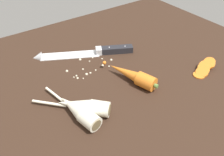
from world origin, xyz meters
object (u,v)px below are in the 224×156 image
object	(u,v)px
whole_carrot	(133,76)
parsnip_mid_left	(78,111)
carrot_slice_stack	(205,68)
chefs_knife	(82,53)
parsnip_front	(83,106)

from	to	relation	value
whole_carrot	parsnip_mid_left	xyz separation A→B (cm)	(-19.94, -2.98, -0.12)
parsnip_mid_left	carrot_slice_stack	size ratio (longest dim) A/B	2.04
chefs_knife	carrot_slice_stack	size ratio (longest dim) A/B	3.21
parsnip_front	carrot_slice_stack	xyz separation A→B (cm)	(39.86, -6.71, -0.91)
parsnip_mid_left	parsnip_front	bearing A→B (deg)	18.15
parsnip_mid_left	whole_carrot	bearing A→B (deg)	8.49
chefs_knife	parsnip_front	distance (cm)	26.97
parsnip_front	chefs_knife	bearing A→B (deg)	61.59
chefs_knife	whole_carrot	bearing A→B (deg)	-76.24
chefs_knife	carrot_slice_stack	bearing A→B (deg)	-48.33
parsnip_front	parsnip_mid_left	xyz separation A→B (cm)	(-1.90, -0.62, 0.00)
whole_carrot	carrot_slice_stack	size ratio (longest dim) A/B	1.88
parsnip_front	carrot_slice_stack	bearing A→B (deg)	-9.55
whole_carrot	parsnip_front	bearing A→B (deg)	-172.57
parsnip_front	whole_carrot	bearing A→B (deg)	7.43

